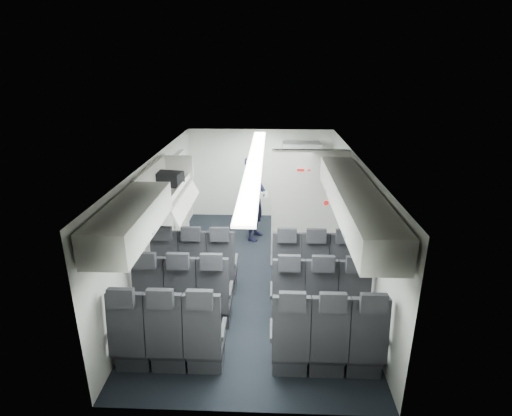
# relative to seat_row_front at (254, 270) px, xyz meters

# --- Properties ---
(cabin_shell) EXTENTS (3.41, 6.01, 2.16)m
(cabin_shell) POSITION_rel_seat_row_front_xyz_m (0.00, 0.53, 0.72)
(cabin_shell) COLOR black
(cabin_shell) RESTS_ON ground
(seat_row_front) EXTENTS (3.33, 0.56, 1.24)m
(seat_row_front) POSITION_rel_seat_row_front_xyz_m (0.00, 0.00, 0.00)
(seat_row_front) COLOR black
(seat_row_front) RESTS_ON cabin_shell
(seat_row_mid) EXTENTS (3.33, 0.56, 1.24)m
(seat_row_mid) POSITION_rel_seat_row_front_xyz_m (0.00, -0.90, 0.00)
(seat_row_mid) COLOR black
(seat_row_mid) RESTS_ON cabin_shell
(seat_row_rear) EXTENTS (3.33, 0.56, 1.24)m
(seat_row_rear) POSITION_rel_seat_row_front_xyz_m (0.00, -1.80, 0.00)
(seat_row_rear) COLOR black
(seat_row_rear) RESTS_ON cabin_shell
(overhead_bin_left_rear) EXTENTS (0.53, 1.80, 0.40)m
(overhead_bin_left_rear) POSITION_rel_seat_row_front_xyz_m (-1.40, -1.47, 1.46)
(overhead_bin_left_rear) COLOR silver
(overhead_bin_left_rear) RESTS_ON cabin_shell
(overhead_bin_left_front_open) EXTENTS (0.64, 1.70, 0.72)m
(overhead_bin_left_front_open) POSITION_rel_seat_row_front_xyz_m (-1.44, 0.28, 1.33)
(overhead_bin_left_front_open) COLOR #9E9E93
(overhead_bin_left_front_open) RESTS_ON cabin_shell
(overhead_bin_right_rear) EXTENTS (0.53, 1.80, 0.40)m
(overhead_bin_right_rear) POSITION_rel_seat_row_front_xyz_m (1.40, -1.47, 1.46)
(overhead_bin_right_rear) COLOR silver
(overhead_bin_right_rear) RESTS_ON cabin_shell
(overhead_bin_right_front) EXTENTS (0.53, 1.70, 0.40)m
(overhead_bin_right_front) POSITION_rel_seat_row_front_xyz_m (1.40, 0.28, 1.46)
(overhead_bin_right_front) COLOR silver
(overhead_bin_right_front) RESTS_ON cabin_shell
(bulkhead_partition) EXTENTS (1.40, 0.15, 2.13)m
(bulkhead_partition) POSITION_rel_seat_row_front_xyz_m (0.98, 1.33, 0.67)
(bulkhead_partition) COLOR silver
(bulkhead_partition) RESTS_ON cabin_shell
(galley_unit) EXTENTS (0.85, 0.52, 1.90)m
(galley_unit) POSITION_rel_seat_row_front_xyz_m (0.95, 3.25, 0.55)
(galley_unit) COLOR #939399
(galley_unit) RESTS_ON cabin_shell
(boarding_door) EXTENTS (0.12, 1.27, 1.86)m
(boarding_door) POSITION_rel_seat_row_front_xyz_m (-1.64, 2.09, 0.55)
(boarding_door) COLOR silver
(boarding_door) RESTS_ON cabin_shell
(flight_attendant) EXTENTS (0.59, 0.75, 1.81)m
(flight_attendant) POSITION_rel_seat_row_front_xyz_m (-0.07, 2.18, 0.50)
(flight_attendant) COLOR black
(flight_attendant) RESTS_ON ground
(carry_on_bag) EXTENTS (0.49, 0.38, 0.26)m
(carry_on_bag) POSITION_rel_seat_row_front_xyz_m (-1.44, 0.55, 1.37)
(carry_on_bag) COLOR black
(carry_on_bag) RESTS_ON overhead_bin_left_front_open
(papers) EXTENTS (0.19, 0.03, 0.13)m
(papers) POSITION_rel_seat_row_front_xyz_m (0.12, 2.13, 0.60)
(papers) COLOR white
(papers) RESTS_ON flight_attendant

